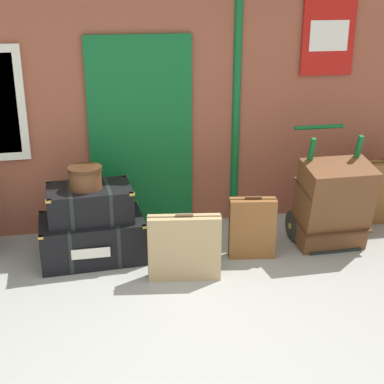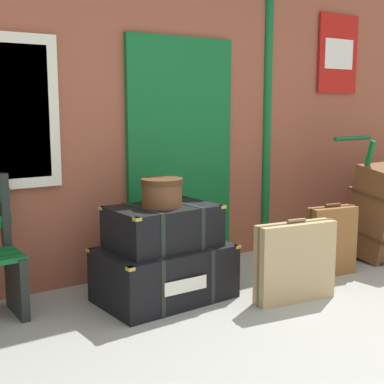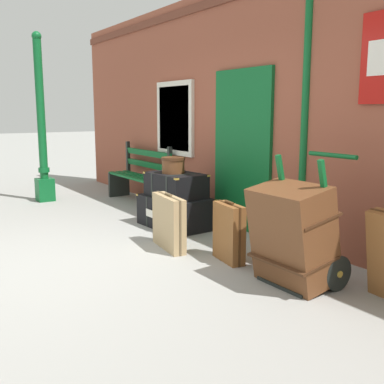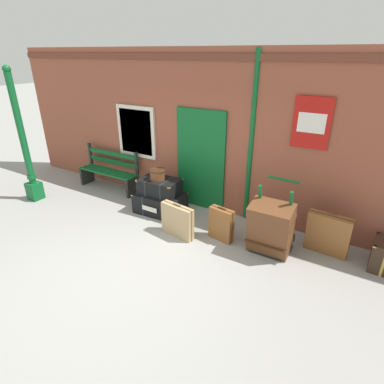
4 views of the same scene
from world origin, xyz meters
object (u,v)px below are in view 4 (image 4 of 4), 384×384
at_px(porters_trolley, 272,234).
at_px(large_brown_trunk, 270,228).
at_px(steamer_trunk_base, 160,203).
at_px(steamer_trunk_middle, 160,186).
at_px(lamp_post, 26,154).
at_px(suitcase_tan, 221,224).
at_px(platform_bench, 110,171).
at_px(round_hatbox, 157,174).
at_px(suitcase_caramel, 177,221).
at_px(suitcase_charcoal, 328,234).

bearing_deg(porters_trolley, large_brown_trunk, -90.00).
distance_m(steamer_trunk_base, large_brown_trunk, 2.44).
bearing_deg(large_brown_trunk, steamer_trunk_middle, 173.79).
xyz_separation_m(lamp_post, suitcase_tan, (4.41, 0.65, -0.78)).
bearing_deg(steamer_trunk_middle, lamp_post, -161.48).
distance_m(platform_bench, porters_trolley, 4.25).
xyz_separation_m(round_hatbox, porters_trolley, (2.44, -0.06, -0.59)).
height_order(suitcase_tan, suitcase_caramel, suitcase_caramel).
bearing_deg(lamp_post, suitcase_caramel, 5.49).
relative_size(large_brown_trunk, suitcase_tan, 1.45).
height_order(lamp_post, platform_bench, lamp_post).
bearing_deg(porters_trolley, platform_bench, 173.59).
bearing_deg(suitcase_tan, round_hatbox, 169.90).
distance_m(steamer_trunk_middle, porters_trolley, 2.44).
relative_size(platform_bench, round_hatbox, 5.01).
distance_m(steamer_trunk_middle, suitcase_tan, 1.61).
height_order(porters_trolley, suitcase_tan, porters_trolley).
xyz_separation_m(platform_bench, suitcase_tan, (3.36, -0.70, -0.14)).
bearing_deg(suitcase_tan, porters_trolley, 14.41).
height_order(porters_trolley, suitcase_caramel, porters_trolley).
relative_size(round_hatbox, suitcase_tan, 0.49).
xyz_separation_m(steamer_trunk_middle, large_brown_trunk, (2.42, -0.26, -0.11)).
relative_size(lamp_post, suitcase_charcoal, 3.68).
xyz_separation_m(large_brown_trunk, suitcase_tan, (-0.86, -0.04, -0.16)).
bearing_deg(suitcase_caramel, lamp_post, -174.51).
bearing_deg(suitcase_charcoal, platform_bench, 177.60).
distance_m(steamer_trunk_middle, suitcase_charcoal, 3.27).
bearing_deg(steamer_trunk_middle, platform_bench, 167.83).
distance_m(platform_bench, steamer_trunk_base, 1.86).
distance_m(lamp_post, porters_trolley, 5.41).
bearing_deg(platform_bench, round_hatbox, -13.12).
distance_m(steamer_trunk_base, suitcase_charcoal, 3.26).
height_order(steamer_trunk_base, large_brown_trunk, large_brown_trunk).
bearing_deg(round_hatbox, lamp_post, -161.80).
bearing_deg(large_brown_trunk, suitcase_caramel, -168.04).
height_order(platform_bench, suitcase_charcoal, platform_bench).
relative_size(suitcase_tan, suitcase_charcoal, 0.83).
bearing_deg(round_hatbox, steamer_trunk_middle, 47.62).
distance_m(round_hatbox, suitcase_charcoal, 3.32).
height_order(platform_bench, suitcase_caramel, platform_bench).
distance_m(platform_bench, suitcase_tan, 3.43).
distance_m(platform_bench, suitcase_charcoal, 5.06).
relative_size(steamer_trunk_middle, suitcase_caramel, 1.23).
relative_size(steamer_trunk_base, suitcase_charcoal, 1.33).
distance_m(steamer_trunk_middle, round_hatbox, 0.28).
distance_m(lamp_post, steamer_trunk_middle, 3.05).
bearing_deg(steamer_trunk_middle, suitcase_charcoal, 3.10).
bearing_deg(suitcase_charcoal, lamp_post, -169.50).
distance_m(lamp_post, round_hatbox, 2.99).
bearing_deg(large_brown_trunk, platform_bench, 171.22).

